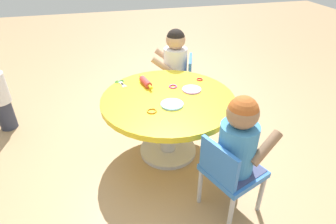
# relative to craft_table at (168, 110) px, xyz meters

# --- Properties ---
(ground_plane) EXTENTS (10.00, 10.00, 0.00)m
(ground_plane) POSITION_rel_craft_table_xyz_m (0.00, 0.00, -0.38)
(ground_plane) COLOR tan
(craft_table) EXTENTS (0.95, 0.95, 0.49)m
(craft_table) POSITION_rel_craft_table_xyz_m (0.00, 0.00, 0.00)
(craft_table) COLOR silver
(craft_table) RESTS_ON ground
(child_chair_left) EXTENTS (0.39, 0.39, 0.54)m
(child_chair_left) POSITION_rel_craft_table_xyz_m (-0.62, -0.21, -0.08)
(child_chair_left) COLOR #B7B7BC
(child_chair_left) RESTS_ON ground
(seated_child_left) EXTENTS (0.38, 0.42, 0.51)m
(seated_child_left) POSITION_rel_craft_table_xyz_m (-0.61, -0.24, 0.15)
(seated_child_left) COLOR #3F4772
(seated_child_left) RESTS_ON ground
(child_chair_right) EXTENTS (0.38, 0.38, 0.54)m
(child_chair_right) POSITION_rel_craft_table_xyz_m (0.60, -0.26, -0.08)
(child_chair_right) COLOR #B7B7BC
(child_chair_right) RESTS_ON ground
(seated_child_right) EXTENTS (0.37, 0.42, 0.51)m
(seated_child_right) POSITION_rel_craft_table_xyz_m (0.62, -0.22, 0.15)
(seated_child_right) COLOR #3F4772
(seated_child_right) RESTS_ON ground
(rolling_pin) EXTENTS (0.23, 0.08, 0.05)m
(rolling_pin) POSITION_rel_craft_table_xyz_m (0.23, 0.12, 0.13)
(rolling_pin) COLOR #D83F3F
(rolling_pin) RESTS_ON craft_table
(craft_scissors) EXTENTS (0.14, 0.09, 0.01)m
(craft_scissors) POSITION_rel_craft_table_xyz_m (0.31, 0.30, 0.11)
(craft_scissors) COLOR silver
(craft_scissors) RESTS_ON craft_table
(playdough_blob_0) EXTENTS (0.15, 0.15, 0.01)m
(playdough_blob_0) POSITION_rel_craft_table_xyz_m (-0.11, -0.00, 0.11)
(playdough_blob_0) COLOR #8CCCF2
(playdough_blob_0) RESTS_ON craft_table
(playdough_blob_1) EXTENTS (0.14, 0.14, 0.01)m
(playdough_blob_1) POSITION_rel_craft_table_xyz_m (0.06, -0.20, 0.11)
(playdough_blob_1) COLOR #CC99E5
(playdough_blob_1) RESTS_ON craft_table
(cookie_cutter_0) EXTENTS (0.07, 0.07, 0.01)m
(cookie_cutter_0) POSITION_rel_craft_table_xyz_m (-0.16, 0.15, 0.11)
(cookie_cutter_0) COLOR orange
(cookie_cutter_0) RESTS_ON craft_table
(cookie_cutter_1) EXTENTS (0.06, 0.06, 0.01)m
(cookie_cutter_1) POSITION_rel_craft_table_xyz_m (0.15, -0.08, 0.11)
(cookie_cutter_1) COLOR #D83FA5
(cookie_cutter_1) RESTS_ON craft_table
(cookie_cutter_2) EXTENTS (0.05, 0.05, 0.01)m
(cookie_cutter_2) POSITION_rel_craft_table_xyz_m (0.21, -0.31, 0.11)
(cookie_cutter_2) COLOR red
(cookie_cutter_2) RESTS_ON craft_table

